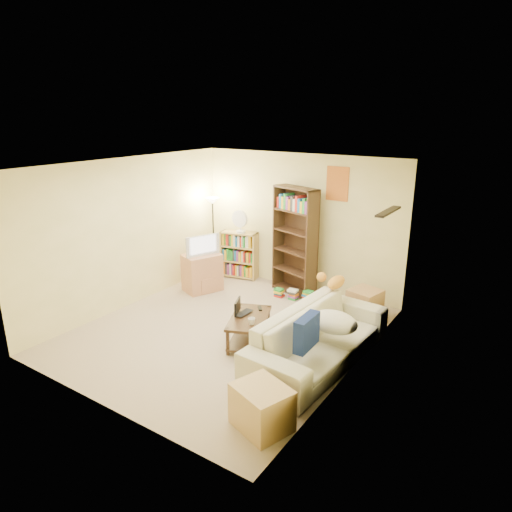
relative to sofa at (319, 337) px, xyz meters
The scene contains 19 objects.
room 2.00m from the sofa, behind, with size 4.50×4.54×2.52m.
sofa is the anchor object (origin of this frame).
navy_pillow 0.62m from the sofa, 81.76° to the right, with size 0.46×0.14×0.41m, color navy.
cream_blanket 0.31m from the sofa, 14.14° to the left, with size 0.64×0.46×0.27m, color beige.
tabby_cat 1.06m from the sofa, 104.32° to the left, with size 0.55×0.23×0.19m.
coffee_table 1.06m from the sofa, behind, with size 0.82×1.04×0.41m.
laptop 1.13m from the sofa, behind, with size 0.21×0.32×0.02m, color black.
laptop_screen 1.26m from the sofa, behind, with size 0.01×0.30×0.20m, color white.
mug 0.94m from the sofa, 162.55° to the right, with size 0.10×0.10×0.09m, color silver.
tv_remote 1.10m from the sofa, 168.44° to the left, with size 0.05×0.16×0.02m, color black.
tv_stand 3.13m from the sofa, 159.40° to the left, with size 0.46×0.65×0.70m, color tan.
television 3.17m from the sofa, 159.40° to the left, with size 0.33×0.64×0.38m, color black.
tall_bookshelf 2.52m from the sofa, 126.89° to the left, with size 0.93×0.54×1.95m.
short_bookshelf 3.44m from the sofa, 143.26° to the left, with size 0.77×0.44×0.94m.
desk_fan 3.47m from the sofa, 143.35° to the left, with size 0.33×0.19×0.45m.
floor_lamp 3.81m from the sofa, 150.53° to the left, with size 0.27×0.27×1.61m.
side_table 1.55m from the sofa, 88.17° to the left, with size 0.44×0.44×0.51m, color tan.
end_cabinet 1.56m from the sofa, 86.31° to the right, with size 0.57×0.48×0.48m, color tan.
book_stacks 1.97m from the sofa, 120.78° to the left, with size 1.28×0.27×0.22m.
Camera 1 is at (3.84, -4.98, 3.20)m, focal length 32.00 mm.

